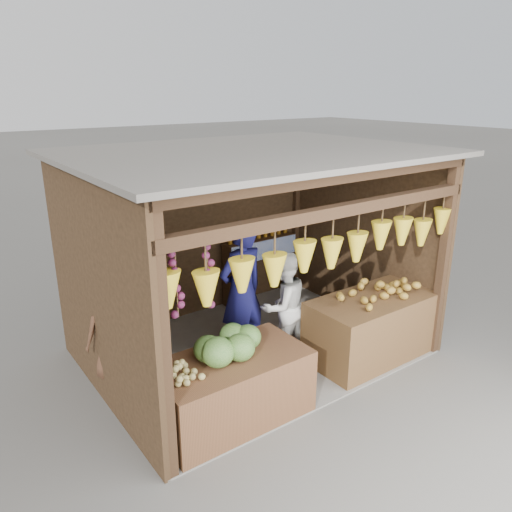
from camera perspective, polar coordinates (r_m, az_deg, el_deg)
The scene contains 12 objects.
ground at distance 6.85m, azimuth -0.40°, elevation -10.66°, with size 80.00×80.00×0.00m, color #514F49.
stall_structure at distance 6.15m, azimuth -0.46°, elevation 2.74°, with size 4.30×3.30×2.66m.
back_shelf at distance 8.02m, azimuth 0.36°, elevation 0.66°, with size 1.25×0.32×1.32m.
counter_left at distance 5.40m, azimuth -2.83°, elevation -14.93°, with size 1.63×0.85×0.73m, color #4E2F1A.
counter_right at distance 6.67m, azimuth 13.01°, elevation -7.96°, with size 1.68×0.85×0.83m, color #4B3219.
stool at distance 6.11m, azimuth -15.77°, elevation -13.94°, with size 0.28×0.28×0.27m, color black.
man_standing at distance 6.29m, azimuth -1.67°, elevation -4.07°, with size 0.67×0.44×1.85m, color #161655.
woman_standing at distance 6.41m, azimuth 3.13°, elevation -5.71°, with size 0.69×0.54×1.42m, color white.
vendor_seated at distance 5.78m, azimuth -16.36°, elevation -8.28°, with size 0.53×0.34×1.08m, color #553422.
melon_pile at distance 5.16m, azimuth -3.16°, elevation -9.89°, with size 1.00×0.50×0.32m, color #194B14, non-canonical shape.
tanfruit_pile at distance 4.91m, azimuth -8.27°, elevation -12.95°, with size 0.34×0.40×0.13m, color #A18A4A, non-canonical shape.
mango_pile at distance 6.47m, azimuth 13.42°, elevation -3.75°, with size 1.40×0.64×0.22m, color #A84016, non-canonical shape.
Camera 1 is at (-3.46, -4.86, 3.36)m, focal length 35.00 mm.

